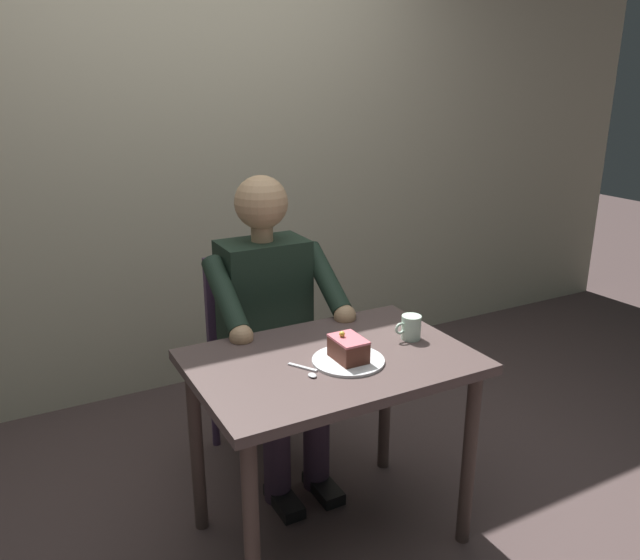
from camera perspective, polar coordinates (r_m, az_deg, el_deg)
The scene contains 9 objects.
ground_plane at distance 2.57m, azimuth 0.93°, elevation -22.04°, with size 14.00×14.00×0.00m, color #4C3C3B.
cafe_rear_panel at distance 3.39m, azimuth -12.13°, elevation 15.08°, with size 6.40×0.12×3.00m, color #BCB698.
dining_table at distance 2.22m, azimuth 1.02°, elevation -9.49°, with size 0.96×0.65×0.73m.
chair at distance 2.82m, azimuth -5.76°, elevation -6.07°, with size 0.42×0.42×0.91m.
seated_person at distance 2.61m, azimuth -4.43°, elevation -4.01°, with size 0.53×0.58×1.28m.
dessert_plate at distance 2.14m, azimuth 2.59°, elevation -7.36°, with size 0.25×0.25×0.01m, color white.
cake_slice at distance 2.12m, azimuth 2.60°, elevation -6.27°, with size 0.10×0.13×0.10m.
coffee_cup at distance 2.32m, azimuth 8.25°, elevation -4.24°, with size 0.11×0.07×0.09m.
dessert_spoon at distance 2.06m, azimuth -1.13°, elevation -8.36°, with size 0.07×0.14×0.01m.
Camera 1 is at (0.96, 1.71, 1.66)m, focal length 35.05 mm.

